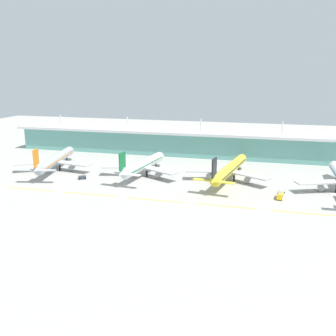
{
  "coord_description": "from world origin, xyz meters",
  "views": [
    {
      "loc": [
        49.18,
        -172.96,
        58.96
      ],
      "look_at": [
        -5.82,
        29.34,
        7.0
      ],
      "focal_mm": 41.14,
      "sensor_mm": 36.0,
      "label": 1
    }
  ],
  "objects_px": {
    "airliner_far_middle": "(229,169)",
    "fuel_truck": "(280,194)",
    "airliner_near_middle": "(143,165)",
    "airliner_nearest": "(55,160)",
    "pushback_tug": "(82,177)",
    "baggage_cart": "(282,191)"
  },
  "relations": [
    {
      "from": "airliner_far_middle",
      "to": "fuel_truck",
      "type": "distance_m",
      "value": 37.93
    },
    {
      "from": "airliner_near_middle",
      "to": "airliner_nearest",
      "type": "bearing_deg",
      "value": -178.39
    },
    {
      "from": "pushback_tug",
      "to": "fuel_truck",
      "type": "distance_m",
      "value": 108.79
    },
    {
      "from": "airliner_nearest",
      "to": "baggage_cart",
      "type": "xyz_separation_m",
      "value": [
        135.34,
        -12.51,
        -5.19
      ]
    },
    {
      "from": "airliner_far_middle",
      "to": "fuel_truck",
      "type": "height_order",
      "value": "airliner_far_middle"
    },
    {
      "from": "airliner_far_middle",
      "to": "pushback_tug",
      "type": "height_order",
      "value": "airliner_far_middle"
    },
    {
      "from": "airliner_near_middle",
      "to": "fuel_truck",
      "type": "distance_m",
      "value": 80.91
    },
    {
      "from": "fuel_truck",
      "to": "baggage_cart",
      "type": "height_order",
      "value": "fuel_truck"
    },
    {
      "from": "airliner_near_middle",
      "to": "baggage_cart",
      "type": "xyz_separation_m",
      "value": [
        78.61,
        -14.1,
        -5.18
      ]
    },
    {
      "from": "airliner_near_middle",
      "to": "pushback_tug",
      "type": "relative_size",
      "value": 11.83
    },
    {
      "from": "airliner_far_middle",
      "to": "pushback_tug",
      "type": "xyz_separation_m",
      "value": [
        -81.27,
        -18.77,
        -5.35
      ]
    },
    {
      "from": "airliner_nearest",
      "to": "airliner_near_middle",
      "type": "xyz_separation_m",
      "value": [
        56.73,
        1.59,
        -0.01
      ]
    },
    {
      "from": "fuel_truck",
      "to": "airliner_nearest",
      "type": "bearing_deg",
      "value": 170.91
    },
    {
      "from": "airliner_near_middle",
      "to": "fuel_truck",
      "type": "xyz_separation_m",
      "value": [
        77.44,
        -23.07,
        -4.18
      ]
    },
    {
      "from": "baggage_cart",
      "to": "airliner_far_middle",
      "type": "bearing_deg",
      "value": 149.04
    },
    {
      "from": "airliner_nearest",
      "to": "airliner_far_middle",
      "type": "height_order",
      "value": "same"
    },
    {
      "from": "fuel_truck",
      "to": "baggage_cart",
      "type": "bearing_deg",
      "value": 82.57
    },
    {
      "from": "airliner_nearest",
      "to": "fuel_truck",
      "type": "height_order",
      "value": "airliner_nearest"
    },
    {
      "from": "airliner_near_middle",
      "to": "airliner_far_middle",
      "type": "distance_m",
      "value": 50.25
    },
    {
      "from": "fuel_truck",
      "to": "baggage_cart",
      "type": "relative_size",
      "value": 1.85
    },
    {
      "from": "baggage_cart",
      "to": "airliner_near_middle",
      "type": "bearing_deg",
      "value": 169.83
    },
    {
      "from": "airliner_near_middle",
      "to": "fuel_truck",
      "type": "height_order",
      "value": "airliner_near_middle"
    }
  ]
}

